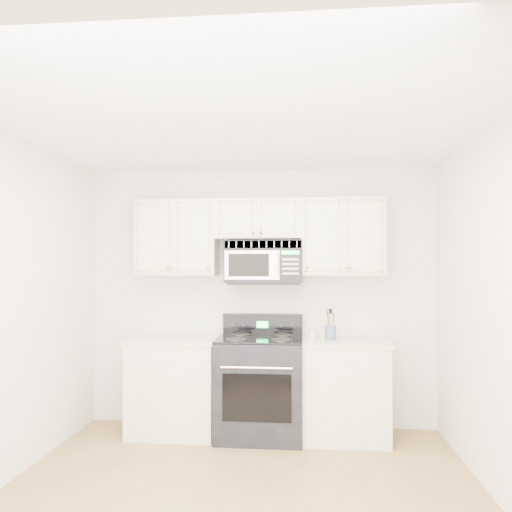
# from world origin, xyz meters

# --- Properties ---
(room) EXTENTS (3.51, 3.51, 2.61)m
(room) POSITION_xyz_m (0.00, 0.00, 1.30)
(room) COLOR olive
(room) RESTS_ON ground
(base_cabinet_left) EXTENTS (0.86, 0.65, 0.92)m
(base_cabinet_left) POSITION_xyz_m (-0.80, 1.44, 0.43)
(base_cabinet_left) COLOR silver
(base_cabinet_left) RESTS_ON ground
(base_cabinet_right) EXTENTS (0.86, 0.65, 0.92)m
(base_cabinet_right) POSITION_xyz_m (0.80, 1.44, 0.43)
(base_cabinet_right) COLOR silver
(base_cabinet_right) RESTS_ON ground
(range) EXTENTS (0.80, 0.73, 1.13)m
(range) POSITION_xyz_m (0.03, 1.41, 0.48)
(range) COLOR black
(range) RESTS_ON ground
(upper_cabinets) EXTENTS (2.44, 0.37, 0.75)m
(upper_cabinets) POSITION_xyz_m (0.00, 1.58, 1.93)
(upper_cabinets) COLOR silver
(upper_cabinets) RESTS_ON ground
(microwave) EXTENTS (0.75, 0.42, 0.41)m
(microwave) POSITION_xyz_m (0.06, 1.56, 1.66)
(microwave) COLOR black
(microwave) RESTS_ON ground
(utensil_crock) EXTENTS (0.11, 0.11, 0.29)m
(utensil_crock) POSITION_xyz_m (0.69, 1.41, 0.99)
(utensil_crock) COLOR #455F78
(utensil_crock) RESTS_ON base_cabinet_right
(shaker_salt) EXTENTS (0.04, 0.04, 0.09)m
(shaker_salt) POSITION_xyz_m (0.55, 1.47, 0.97)
(shaker_salt) COLOR silver
(shaker_salt) RESTS_ON base_cabinet_right
(shaker_pepper) EXTENTS (0.04, 0.04, 0.10)m
(shaker_pepper) POSITION_xyz_m (0.52, 1.33, 0.97)
(shaker_pepper) COLOR silver
(shaker_pepper) RESTS_ON base_cabinet_right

